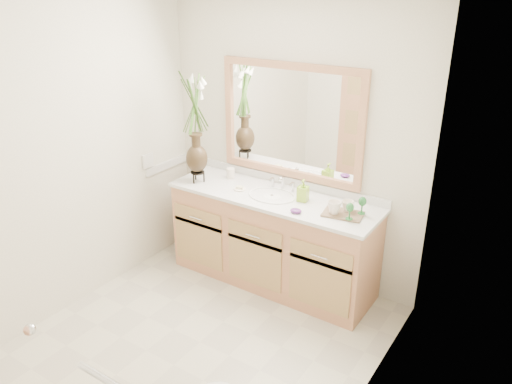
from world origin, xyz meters
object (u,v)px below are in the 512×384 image
Objects in this scene: tray at (343,214)px; tumbler at (231,173)px; soap_bottle at (303,191)px; flower_vase at (195,113)px.

tumbler is at bearing 162.93° from tray.
flower_vase is at bearing -179.47° from soap_bottle.
tray is (1.37, 0.08, -0.61)m from flower_vase.
flower_vase reaches higher than soap_bottle.
flower_vase is at bearing 173.67° from tray.
flower_vase is 1.13m from soap_bottle.
tray is (1.18, -0.15, -0.04)m from tumbler.
flower_vase reaches higher than tumbler.
tumbler is at bearing 165.81° from soap_bottle.
soap_bottle is at bearing 160.75° from tray.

